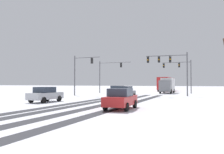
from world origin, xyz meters
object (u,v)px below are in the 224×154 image
car_grey_second (125,92)px  box_truck_delivery (167,85)px  traffic_signal_near_left (81,69)px  bus_oncoming (166,83)px  car_silver_third (45,94)px  traffic_signal_far_left (108,71)px  traffic_signal_near_right (170,64)px  car_white_lead (118,91)px  car_red_fourth (121,99)px  traffic_signal_far_right (181,70)px

car_grey_second → box_truck_delivery: size_ratio=0.56×
traffic_signal_near_left → bus_oncoming: traffic_signal_near_left is taller
car_silver_third → bus_oncoming: (7.19, 38.21, 1.18)m
car_silver_third → traffic_signal_far_left: bearing=95.2°
traffic_signal_near_left → traffic_signal_near_right: bearing=7.7°
traffic_signal_near_right → box_truck_delivery: (-2.14, 12.25, -3.16)m
traffic_signal_near_right → car_white_lead: traffic_signal_near_right is taller
bus_oncoming → car_white_lead: bearing=-97.6°
traffic_signal_near_left → car_grey_second: traffic_signal_near_left is taller
car_silver_third → traffic_signal_near_left: bearing=101.9°
car_grey_second → car_red_fourth: bearing=-73.4°
car_silver_third → car_red_fourth: (9.67, -3.45, 0.00)m
traffic_signal_far_right → car_silver_third: (-11.65, -26.87, -3.81)m
car_white_lead → traffic_signal_near_right: bearing=16.8°
box_truck_delivery → car_grey_second: bearing=-98.4°
traffic_signal_near_left → traffic_signal_near_right: (13.86, 1.89, 0.45)m
traffic_signal_near_left → box_truck_delivery: 18.56m
traffic_signal_near_right → car_grey_second: (-4.91, -6.59, -3.97)m
bus_oncoming → traffic_signal_near_right: bearing=-80.4°
traffic_signal_near_right → car_white_lead: 8.73m
traffic_signal_near_left → traffic_signal_far_left: bearing=86.4°
traffic_signal_near_left → traffic_signal_near_right: 13.99m
car_silver_third → box_truck_delivery: 28.32m
bus_oncoming → traffic_signal_far_right: bearing=-68.5°
car_silver_third → bus_oncoming: 38.90m
car_red_fourth → traffic_signal_far_right: bearing=86.3°
car_grey_second → car_red_fourth: size_ratio=1.00×
car_white_lead → car_red_fourth: size_ratio=1.00×
car_silver_third → box_truck_delivery: box_truck_delivery is taller
car_silver_third → bus_oncoming: size_ratio=0.38×
traffic_signal_near_left → traffic_signal_far_right: 20.16m
car_red_fourth → bus_oncoming: size_ratio=0.38×
traffic_signal_far_left → car_red_fourth: size_ratio=1.60×
traffic_signal_near_right → box_truck_delivery: 12.83m
traffic_signal_near_right → bus_oncoming: size_ratio=0.59×
car_grey_second → bus_oncoming: 30.26m
traffic_signal_far_left → car_white_lead: bearing=-61.0°
car_grey_second → car_silver_third: bearing=-128.1°
box_truck_delivery → car_red_fourth: bearing=-88.8°
box_truck_delivery → traffic_signal_far_right: bearing=0.9°
traffic_signal_near_right → car_white_lead: size_ratio=1.57×
bus_oncoming → car_silver_third: bearing=-100.7°
car_white_lead → box_truck_delivery: bearing=69.9°
traffic_signal_far_right → car_grey_second: 20.00m
traffic_signal_near_left → box_truck_delivery: bearing=50.3°
traffic_signal_near_right → bus_oncoming: (-3.98, 23.63, -2.80)m
traffic_signal_near_left → box_truck_delivery: (11.72, 14.13, -2.71)m
car_white_lead → traffic_signal_far_right: bearing=61.4°
traffic_signal_near_left → traffic_signal_near_right: same height
bus_oncoming → box_truck_delivery: bus_oncoming is taller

